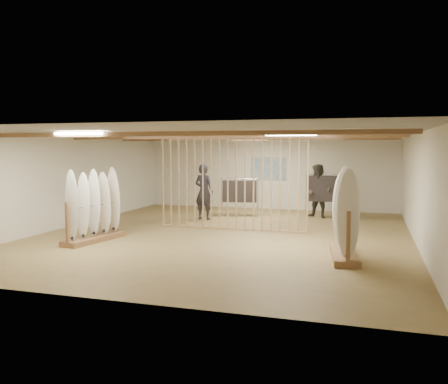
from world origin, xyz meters
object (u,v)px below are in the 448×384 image
(rack_left, at_px, (94,217))
(clothing_rack_a, at_px, (240,191))
(rack_right, at_px, (345,228))
(shopper_a, at_px, (204,188))
(shopper_b, at_px, (319,188))
(clothing_rack_b, at_px, (328,189))

(rack_left, distance_m, clothing_rack_a, 6.07)
(rack_left, distance_m, rack_right, 6.29)
(rack_left, xyz_separation_m, shopper_a, (1.46, 4.39, 0.44))
(clothing_rack_a, xyz_separation_m, shopper_b, (2.72, 0.39, 0.16))
(clothing_rack_b, xyz_separation_m, shopper_b, (-0.31, -0.09, 0.03))
(shopper_a, bearing_deg, clothing_rack_a, -115.64)
(clothing_rack_a, height_order, shopper_a, shopper_a)
(clothing_rack_b, xyz_separation_m, shopper_a, (-3.97, -1.65, 0.05))
(rack_left, relative_size, clothing_rack_b, 1.28)
(rack_left, height_order, clothing_rack_a, rack_left)
(rack_right, xyz_separation_m, clothing_rack_b, (-0.86, 6.04, 0.36))
(rack_right, relative_size, clothing_rack_b, 1.33)
(rack_right, relative_size, clothing_rack_a, 1.52)
(clothing_rack_a, distance_m, clothing_rack_b, 3.07)
(clothing_rack_b, distance_m, shopper_a, 4.30)
(rack_right, bearing_deg, shopper_b, 93.97)
(clothing_rack_a, height_order, clothing_rack_b, clothing_rack_b)
(rack_right, bearing_deg, clothing_rack_b, 90.96)
(shopper_a, bearing_deg, clothing_rack_b, -144.44)
(shopper_b, bearing_deg, clothing_rack_a, -147.41)
(clothing_rack_b, relative_size, shopper_b, 0.74)
(shopper_a, bearing_deg, rack_left, 84.57)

